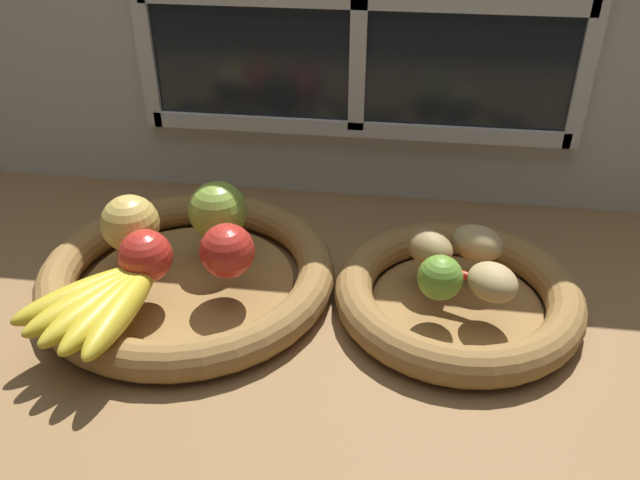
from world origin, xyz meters
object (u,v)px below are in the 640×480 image
apple_red_front (145,256)px  potato_oblong (430,248)px  apple_golden_left (130,224)px  fruit_bowl_right (457,294)px  apple_green_back (218,211)px  banana_bunch_front (103,301)px  fruit_bowl_left (189,273)px  apple_red_right (227,251)px  lime_near (440,278)px  chili_pepper (467,276)px  potato_back (477,243)px  potato_small (493,282)px

apple_red_front → potato_oblong: (33.88, 8.14, -1.10)cm
apple_golden_left → fruit_bowl_right: bearing=-1.4°
apple_green_back → banana_bunch_front: bearing=-115.7°
fruit_bowl_left → apple_red_right: size_ratio=5.64×
fruit_bowl_right → apple_red_front: apple_red_front is taller
apple_golden_left → lime_near: size_ratio=1.40×
apple_red_front → lime_near: 34.97cm
apple_red_front → chili_pepper: size_ratio=0.60×
apple_red_front → potato_back: apple_red_front is taller
apple_green_back → fruit_bowl_right: bearing=-9.9°
fruit_bowl_right → chili_pepper: bearing=-51.9°
apple_red_right → potato_back: bearing=14.0°
potato_back → fruit_bowl_left: bearing=-172.8°
apple_red_front → banana_bunch_front: (-2.55, -7.11, -1.58)cm
apple_green_back → banana_bunch_front: apple_green_back is taller
banana_bunch_front → chili_pepper: size_ratio=1.70×
fruit_bowl_left → apple_red_right: 9.16cm
apple_golden_left → fruit_bowl_left: bearing=-8.1°
apple_golden_left → potato_small: apple_golden_left is taller
potato_oblong → apple_red_front: bearing=-166.5°
potato_small → lime_near: 6.15cm
lime_near → apple_golden_left: bearing=172.5°
fruit_bowl_right → chili_pepper: 3.69cm
apple_red_right → banana_bunch_front: (-12.01, -9.35, -1.71)cm
apple_golden_left → potato_back: apple_golden_left is taller
banana_bunch_front → lime_near: 38.40cm
apple_green_back → apple_red_right: apple_green_back is taller
banana_bunch_front → potato_small: (43.58, 8.94, 0.43)cm
apple_green_back → apple_golden_left: bearing=-156.6°
chili_pepper → banana_bunch_front: bearing=-146.2°
banana_bunch_front → potato_oblong: bearing=22.7°
apple_red_right → banana_bunch_front: size_ratio=0.37×
potato_oblong → apple_green_back: bearing=174.7°
fruit_bowl_right → banana_bunch_front: 42.26cm
fruit_bowl_left → potato_oblong: size_ratio=5.93×
potato_small → chili_pepper: size_ratio=0.57×
banana_bunch_front → apple_red_front: bearing=70.3°
apple_green_back → potato_small: 36.16cm
potato_back → lime_near: size_ratio=1.25×
potato_back → lime_near: (-4.82, -8.71, 0.42)cm
banana_bunch_front → apple_green_back: bearing=64.3°
fruit_bowl_left → potato_small: bearing=-5.1°
banana_bunch_front → potato_oblong: 39.49cm
apple_golden_left → apple_green_back: (10.29, 4.46, 0.16)cm
fruit_bowl_left → apple_green_back: 8.96cm
apple_red_right → potato_oblong: 25.15cm
apple_golden_left → lime_near: 39.55cm
fruit_bowl_left → chili_pepper: 35.45cm
potato_back → lime_near: 9.96cm
fruit_bowl_left → apple_red_front: (-3.12, -5.19, 5.79)cm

